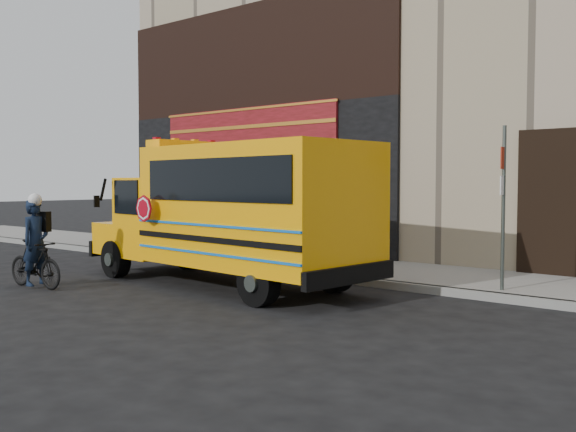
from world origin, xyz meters
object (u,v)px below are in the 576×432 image
(sign_pole, at_px, (503,203))
(cyclist, at_px, (36,245))
(bicycle, at_px, (35,264))
(school_bus, at_px, (233,210))

(sign_pole, xyz_separation_m, cyclist, (-7.43, -4.66, -0.84))
(bicycle, relative_size, cyclist, 0.93)
(sign_pole, relative_size, bicycle, 1.95)
(school_bus, xyz_separation_m, bicycle, (-2.93, -2.51, -1.04))
(cyclist, bearing_deg, bicycle, -164.35)
(sign_pole, height_order, cyclist, sign_pole)
(school_bus, distance_m, cyclist, 3.91)
(school_bus, xyz_separation_m, sign_pole, (4.49, 2.19, 0.18))
(bicycle, distance_m, cyclist, 0.37)
(sign_pole, bearing_deg, cyclist, -147.91)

